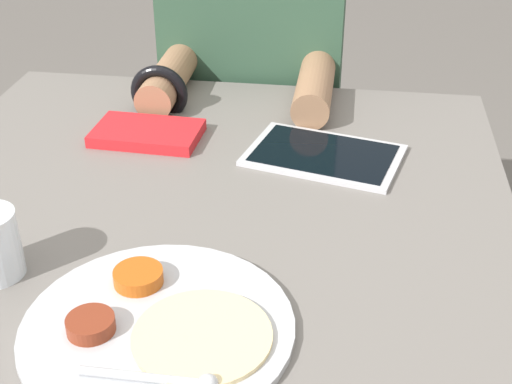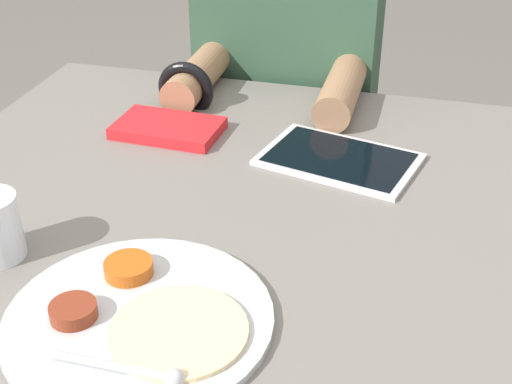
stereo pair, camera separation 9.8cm
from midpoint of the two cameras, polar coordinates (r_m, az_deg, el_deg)
The scene contains 4 objects.
thali_tray at distance 0.85m, azimuth -11.09°, elevation -10.62°, with size 0.32×0.32×0.03m.
red_notebook at distance 1.27m, azimuth -10.88°, elevation 4.53°, with size 0.19×0.12×0.02m.
tablet_device at distance 1.19m, azimuth 3.12°, elevation 2.90°, with size 0.28×0.22×0.01m.
person_diner at distance 1.66m, azimuth -1.76°, elevation 4.93°, with size 0.39×0.44×1.23m.
Camera 1 is at (0.22, -0.86, 1.30)m, focal length 50.00 mm.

